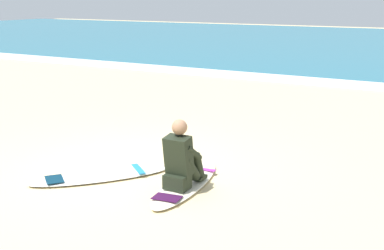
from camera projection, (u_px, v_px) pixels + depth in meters
ground_plane at (129, 168)px, 7.94m from camera, size 80.00×80.00×0.00m
breaking_foam at (309, 81)px, 15.73m from camera, size 80.00×0.90×0.11m
surfboard_main at (186, 184)px, 7.16m from camera, size 0.79×2.07×0.08m
surfer_seated at (182, 161)px, 6.89m from camera, size 0.38×0.71×0.95m
surfboard_spare_near at (100, 176)px, 7.48m from camera, size 1.70×1.93×0.08m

